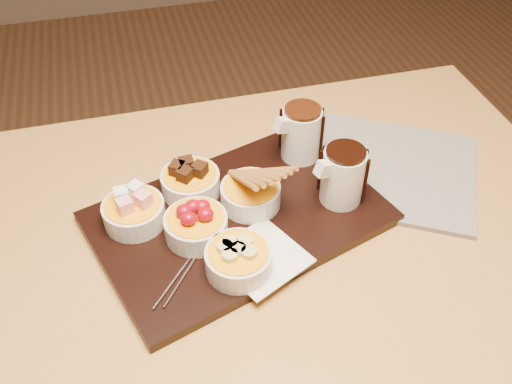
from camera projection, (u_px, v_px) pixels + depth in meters
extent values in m
cube|color=#BB8B45|center=(243.00, 246.00, 0.94)|extent=(1.20, 0.80, 0.04)
cylinder|color=#BB8B45|center=(409.00, 208.00, 1.54)|extent=(0.06, 0.06, 0.71)
cube|color=black|center=(239.00, 218.00, 0.95)|extent=(0.53, 0.43, 0.02)
cube|color=white|center=(261.00, 257.00, 0.87)|extent=(0.16, 0.16, 0.00)
cylinder|color=silver|center=(134.00, 213.00, 0.91)|extent=(0.10, 0.10, 0.04)
cylinder|color=silver|center=(191.00, 183.00, 0.97)|extent=(0.10, 0.10, 0.04)
cylinder|color=silver|center=(196.00, 227.00, 0.89)|extent=(0.10, 0.10, 0.04)
cylinder|color=silver|center=(251.00, 195.00, 0.94)|extent=(0.10, 0.10, 0.04)
cylinder|color=silver|center=(238.00, 261.00, 0.84)|extent=(0.10, 0.10, 0.04)
cylinder|color=silver|center=(343.00, 177.00, 0.93)|extent=(0.09, 0.09, 0.10)
cylinder|color=silver|center=(301.00, 134.00, 1.02)|extent=(0.09, 0.09, 0.10)
cube|color=beige|center=(380.00, 168.00, 1.05)|extent=(0.43, 0.41, 0.01)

